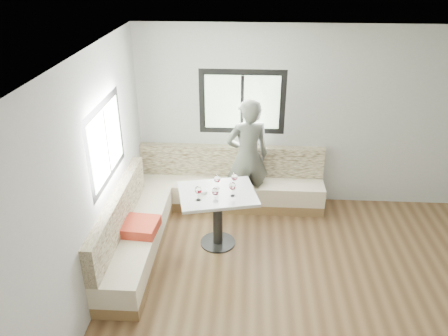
{
  "coord_description": "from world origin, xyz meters",
  "views": [
    {
      "loc": [
        -0.79,
        -3.79,
        3.73
      ],
      "look_at": [
        -1.1,
        1.3,
        1.14
      ],
      "focal_mm": 35.0,
      "sensor_mm": 36.0,
      "label": 1
    }
  ],
  "objects": [
    {
      "name": "wine_glass_a",
      "position": [
        -1.41,
        0.99,
        0.96
      ],
      "size": [
        0.09,
        0.09,
        0.2
      ],
      "color": "white",
      "rests_on": "table"
    },
    {
      "name": "wine_glass_c",
      "position": [
        -0.98,
        1.13,
        0.96
      ],
      "size": [
        0.09,
        0.09,
        0.2
      ],
      "color": "white",
      "rests_on": "table"
    },
    {
      "name": "wine_glass_b",
      "position": [
        -1.19,
        0.98,
        0.96
      ],
      "size": [
        0.09,
        0.09,
        0.2
      ],
      "color": "white",
      "rests_on": "table"
    },
    {
      "name": "wine_glass_e",
      "position": [
        -0.97,
        1.38,
        0.96
      ],
      "size": [
        0.09,
        0.09,
        0.2
      ],
      "color": "white",
      "rests_on": "table"
    },
    {
      "name": "person",
      "position": [
        -0.8,
        2.13,
        0.91
      ],
      "size": [
        0.76,
        0.61,
        1.83
      ],
      "primitive_type": "imported",
      "rotation": [
        0.0,
        0.0,
        3.42
      ],
      "color": "#53574E",
      "rests_on": "ground"
    },
    {
      "name": "wine_glass_d",
      "position": [
        -1.19,
        1.31,
        0.96
      ],
      "size": [
        0.09,
        0.09,
        0.2
      ],
      "color": "white",
      "rests_on": "table"
    },
    {
      "name": "olive_ramekin",
      "position": [
        -1.37,
        1.18,
        0.84
      ],
      "size": [
        0.1,
        0.1,
        0.04
      ],
      "color": "white",
      "rests_on": "table"
    },
    {
      "name": "room",
      "position": [
        -0.08,
        0.08,
        1.41
      ],
      "size": [
        5.01,
        5.01,
        2.81
      ],
      "color": "brown",
      "rests_on": "ground"
    },
    {
      "name": "banquette",
      "position": [
        -1.59,
        1.63,
        0.33
      ],
      "size": [
        2.9,
        2.8,
        0.95
      ],
      "color": "olive",
      "rests_on": "ground"
    },
    {
      "name": "table",
      "position": [
        -1.18,
        1.2,
        0.62
      ],
      "size": [
        1.15,
        0.99,
        0.82
      ],
      "rotation": [
        0.0,
        0.0,
        0.23
      ],
      "color": "black",
      "rests_on": "ground"
    }
  ]
}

